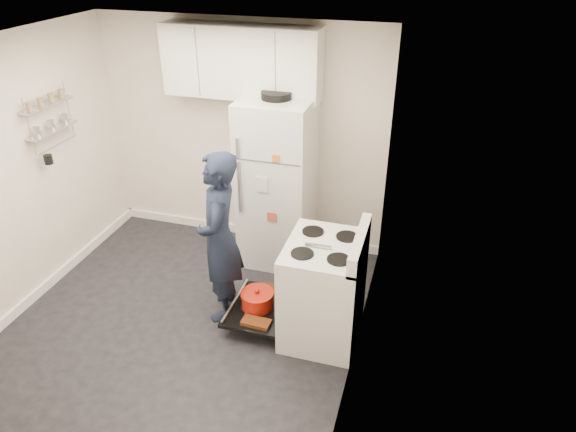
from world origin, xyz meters
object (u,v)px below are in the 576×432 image
(electric_range, at_px, (322,291))
(open_oven_door, at_px, (259,304))
(person, at_px, (220,238))
(refrigerator, at_px, (277,183))

(electric_range, bearing_deg, open_oven_door, -179.99)
(open_oven_door, height_order, person, person)
(refrigerator, xyz_separation_m, person, (-0.21, -1.06, -0.09))
(person, bearing_deg, open_oven_door, 68.58)
(electric_range, height_order, person, person)
(refrigerator, bearing_deg, electric_range, -55.68)
(electric_range, xyz_separation_m, open_oven_door, (-0.60, -0.00, -0.27))
(open_oven_door, xyz_separation_m, person, (-0.37, 0.04, 0.63))
(electric_range, relative_size, open_oven_door, 1.57)
(open_oven_door, bearing_deg, electric_range, 0.01)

